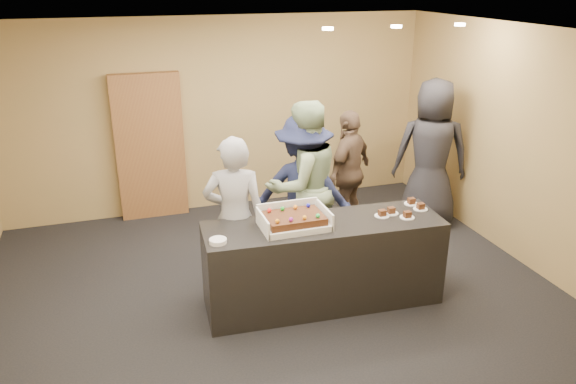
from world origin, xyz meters
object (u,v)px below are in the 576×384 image
object	(u,v)px
serving_counter	(323,263)
person_brown_extra	(349,172)
storage_cabinet	(150,147)
sheet_cake	(294,218)
person_dark_suit	(431,154)
person_navy_man	(303,191)
person_sage_man	(303,185)
plate_stack	(218,241)
cake_box	(293,222)
person_server_grey	(235,218)

from	to	relation	value
serving_counter	person_brown_extra	distance (m)	1.88
serving_counter	storage_cabinet	bearing A→B (deg)	120.29
serving_counter	sheet_cake	distance (m)	0.63
person_dark_suit	person_navy_man	bearing A→B (deg)	38.02
person_sage_man	person_dark_suit	size ratio (longest dim) A/B	0.98
sheet_cake	plate_stack	world-z (taller)	sheet_cake
cake_box	person_navy_man	xyz separation A→B (m)	(0.42, 0.91, -0.06)
person_sage_man	person_dark_suit	world-z (taller)	person_dark_suit
person_server_grey	person_dark_suit	xyz separation A→B (m)	(2.87, 0.97, 0.12)
person_sage_man	person_brown_extra	size ratio (longest dim) A/B	1.19
plate_stack	person_navy_man	bearing A→B (deg)	41.00
sheet_cake	person_dark_suit	size ratio (longest dim) A/B	0.28
serving_counter	person_sage_man	xyz separation A→B (m)	(0.09, 0.89, 0.52)
sheet_cake	person_server_grey	xyz separation A→B (m)	(-0.49, 0.45, -0.13)
storage_cabinet	plate_stack	size ratio (longest dim) A/B	12.37
person_navy_man	person_dark_suit	size ratio (longest dim) A/B	0.89
person_brown_extra	person_dark_suit	distance (m)	1.12
cake_box	person_sage_man	xyz separation A→B (m)	(0.41, 0.87, 0.02)
person_dark_suit	cake_box	bearing A→B (deg)	54.40
sheet_cake	person_sage_man	size ratio (longest dim) A/B	0.29
storage_cabinet	person_sage_man	distance (m)	2.48
person_navy_man	person_brown_extra	size ratio (longest dim) A/B	1.09
plate_stack	serving_counter	bearing A→B (deg)	5.85
person_sage_man	person_dark_suit	bearing A→B (deg)	179.04
person_server_grey	person_navy_man	distance (m)	1.03
person_navy_man	storage_cabinet	bearing A→B (deg)	-23.66
serving_counter	person_navy_man	bearing A→B (deg)	86.91
person_brown_extra	serving_counter	bearing A→B (deg)	20.94
person_server_grey	person_sage_man	bearing A→B (deg)	-138.94
person_server_grey	person_sage_man	size ratio (longest dim) A/B	0.90
person_brown_extra	storage_cabinet	bearing A→B (deg)	-65.43
person_server_grey	person_sage_man	distance (m)	1.00
serving_counter	plate_stack	size ratio (longest dim) A/B	14.83
sheet_cake	person_server_grey	size ratio (longest dim) A/B	0.32
storage_cabinet	person_brown_extra	world-z (taller)	storage_cabinet
serving_counter	plate_stack	distance (m)	1.19
serving_counter	storage_cabinet	world-z (taller)	storage_cabinet
cake_box	sheet_cake	xyz separation A→B (m)	(-0.00, -0.02, 0.05)
sheet_cake	person_navy_man	distance (m)	1.03
person_server_grey	person_brown_extra	distance (m)	2.10
person_navy_man	person_brown_extra	distance (m)	1.08
cake_box	person_brown_extra	bearing A→B (deg)	50.40
serving_counter	person_dark_suit	distance (m)	2.56
person_sage_man	person_navy_man	xyz separation A→B (m)	(0.02, 0.04, -0.08)
cake_box	plate_stack	xyz separation A→B (m)	(-0.77, -0.14, -0.02)
cake_box	sheet_cake	world-z (taller)	cake_box
person_brown_extra	person_dark_suit	world-z (taller)	person_dark_suit
storage_cabinet	person_dark_suit	distance (m)	3.77
person_sage_man	sheet_cake	bearing A→B (deg)	49.71
cake_box	person_navy_man	size ratio (longest dim) A/B	0.37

